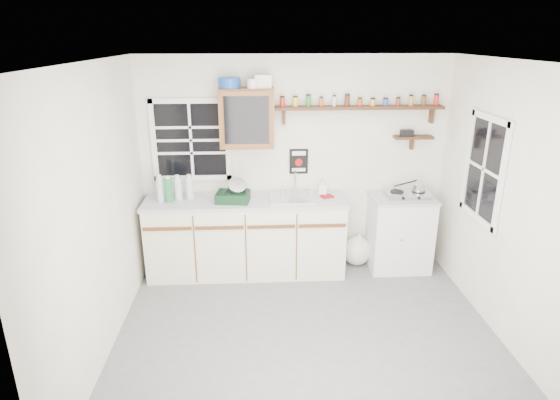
{
  "coord_description": "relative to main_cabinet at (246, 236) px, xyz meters",
  "views": [
    {
      "loc": [
        -0.46,
        -3.76,
        2.69
      ],
      "look_at": [
        -0.23,
        0.55,
        1.17
      ],
      "focal_mm": 30.0,
      "sensor_mm": 36.0,
      "label": 1
    }
  ],
  "objects": [
    {
      "name": "room",
      "position": [
        0.58,
        -1.3,
        0.79
      ],
      "size": [
        3.64,
        3.24,
        2.54
      ],
      "color": "#5A5A5C",
      "rests_on": "ground"
    },
    {
      "name": "main_cabinet",
      "position": [
        0.0,
        0.0,
        0.0
      ],
      "size": [
        2.31,
        0.63,
        0.92
      ],
      "color": "beige",
      "rests_on": "floor"
    },
    {
      "name": "right_cabinet",
      "position": [
        1.83,
        0.03,
        -0.01
      ],
      "size": [
        0.73,
        0.57,
        0.91
      ],
      "color": "silver",
      "rests_on": "floor"
    },
    {
      "name": "sink",
      "position": [
        0.54,
        0.01,
        0.47
      ],
      "size": [
        0.52,
        0.44,
        0.29
      ],
      "color": "#B0B0B5",
      "rests_on": "main_cabinet"
    },
    {
      "name": "upper_cabinet",
      "position": [
        0.03,
        0.14,
        1.36
      ],
      "size": [
        0.6,
        0.32,
        0.65
      ],
      "color": "brown",
      "rests_on": "wall_back"
    },
    {
      "name": "upper_cabinet_clutter",
      "position": [
        0.01,
        0.14,
        1.75
      ],
      "size": [
        0.57,
        0.24,
        0.14
      ],
      "color": "#18439D",
      "rests_on": "upper_cabinet"
    },
    {
      "name": "spice_shelf",
      "position": [
        1.31,
        0.21,
        1.47
      ],
      "size": [
        1.91,
        0.18,
        0.34
      ],
      "color": "black",
      "rests_on": "wall_back"
    },
    {
      "name": "secondary_shelf",
      "position": [
        1.94,
        0.22,
        1.12
      ],
      "size": [
        0.45,
        0.16,
        0.24
      ],
      "color": "black",
      "rests_on": "wall_back"
    },
    {
      "name": "warning_sign",
      "position": [
        0.63,
        0.29,
        0.82
      ],
      "size": [
        0.22,
        0.02,
        0.3
      ],
      "color": "black",
      "rests_on": "wall_back"
    },
    {
      "name": "window_back",
      "position": [
        -0.62,
        0.29,
        1.09
      ],
      "size": [
        0.93,
        0.03,
        0.98
      ],
      "color": "black",
      "rests_on": "wall_back"
    },
    {
      "name": "window_right",
      "position": [
        2.37,
        -0.75,
        0.99
      ],
      "size": [
        0.03,
        0.78,
        1.08
      ],
      "color": "black",
      "rests_on": "wall_back"
    },
    {
      "name": "water_bottles",
      "position": [
        -0.8,
        0.0,
        0.6
      ],
      "size": [
        0.39,
        0.18,
        0.32
      ],
      "color": "silver",
      "rests_on": "main_cabinet"
    },
    {
      "name": "dish_rack",
      "position": [
        -0.12,
        -0.07,
        0.55
      ],
      "size": [
        0.4,
        0.32,
        0.27
      ],
      "rotation": [
        0.0,
        0.0,
        -0.13
      ],
      "color": "black",
      "rests_on": "main_cabinet"
    },
    {
      "name": "soap_bottle",
      "position": [
        0.9,
        0.1,
        0.56
      ],
      "size": [
        0.1,
        0.1,
        0.2
      ],
      "primitive_type": "imported",
      "rotation": [
        0.0,
        0.0,
        -0.09
      ],
      "color": "white",
      "rests_on": "main_cabinet"
    },
    {
      "name": "rag",
      "position": [
        0.94,
        0.02,
        0.47
      ],
      "size": [
        0.16,
        0.15,
        0.02
      ],
      "primitive_type": "cube",
      "rotation": [
        0.0,
        0.0,
        0.34
      ],
      "color": "maroon",
      "rests_on": "main_cabinet"
    },
    {
      "name": "hotplate",
      "position": [
        1.89,
        0.01,
        0.48
      ],
      "size": [
        0.51,
        0.28,
        0.07
      ],
      "rotation": [
        0.0,
        0.0,
        -0.01
      ],
      "color": "#B0B0B5",
      "rests_on": "right_cabinet"
    },
    {
      "name": "saucepan",
      "position": [
        2.0,
        0.01,
        0.56
      ],
      "size": [
        0.32,
        0.24,
        0.15
      ],
      "rotation": [
        0.0,
        0.0,
        -0.76
      ],
      "color": "#B0B0B5",
      "rests_on": "hotplate"
    },
    {
      "name": "trash_bag",
      "position": [
        1.35,
        0.1,
        -0.27
      ],
      "size": [
        0.38,
        0.35,
        0.44
      ],
      "color": "silver",
      "rests_on": "floor"
    }
  ]
}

